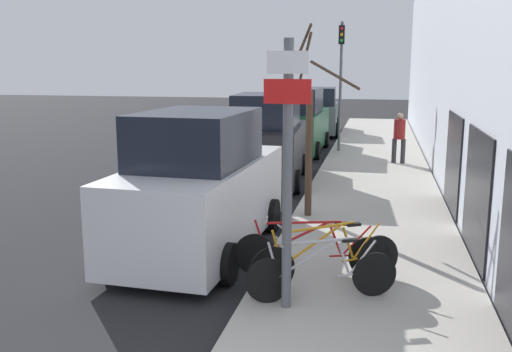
% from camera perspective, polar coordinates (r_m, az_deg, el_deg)
% --- Properties ---
extents(ground_plane, '(80.00, 80.00, 0.00)m').
position_cam_1_polar(ground_plane, '(15.01, 1.67, -1.20)').
color(ground_plane, black).
extents(sidewalk_curb, '(3.20, 32.00, 0.15)m').
position_cam_1_polar(sidewalk_curb, '(17.50, 11.77, 0.59)').
color(sidewalk_curb, '#ADA89E').
rests_on(sidewalk_curb, ground).
extents(building_facade, '(0.23, 32.00, 6.50)m').
position_cam_1_polar(building_facade, '(17.22, 18.12, 10.68)').
color(building_facade, '#B2B7C1').
rests_on(building_facade, ground).
extents(signpost, '(0.57, 0.14, 3.35)m').
position_cam_1_polar(signpost, '(6.95, 3.16, 0.79)').
color(signpost, '#595B60').
rests_on(signpost, sidewalk_curb).
extents(bicycle_0, '(1.92, 0.80, 0.83)m').
position_cam_1_polar(bicycle_0, '(7.61, 6.62, -9.63)').
color(bicycle_0, black).
rests_on(bicycle_0, sidewalk_curb).
extents(bicycle_1, '(1.97, 1.18, 0.90)m').
position_cam_1_polar(bicycle_1, '(8.05, 7.06, -8.29)').
color(bicycle_1, black).
rests_on(bicycle_1, sidewalk_curb).
extents(bicycle_2, '(2.27, 0.46, 0.85)m').
position_cam_1_polar(bicycle_2, '(8.40, 5.62, -7.55)').
color(bicycle_2, black).
rests_on(bicycle_2, sidewalk_curb).
extents(parked_car_0, '(2.20, 4.67, 2.44)m').
position_cam_1_polar(parked_car_0, '(9.81, -5.57, -1.24)').
color(parked_car_0, silver).
rests_on(parked_car_0, ground).
extents(parked_car_1, '(2.20, 4.23, 2.43)m').
position_cam_1_polar(parked_car_1, '(15.49, 1.14, 3.32)').
color(parked_car_1, black).
rests_on(parked_car_1, ground).
extents(parked_car_2, '(2.16, 4.78, 2.36)m').
position_cam_1_polar(parked_car_2, '(21.00, 4.03, 5.27)').
color(parked_car_2, '#144728').
rests_on(parked_car_2, ground).
extents(parked_car_3, '(2.10, 4.39, 2.16)m').
position_cam_1_polar(parked_car_3, '(26.66, 6.23, 6.29)').
color(parked_car_3, '#51565B').
rests_on(parked_car_3, ground).
extents(pedestrian_near, '(0.41, 0.35, 1.57)m').
position_cam_1_polar(pedestrian_near, '(18.30, 14.14, 4.07)').
color(pedestrian_near, '#333338').
rests_on(pedestrian_near, sidewalk_curb).
extents(street_tree, '(1.64, 1.11, 3.83)m').
position_cam_1_polar(street_tree, '(11.55, 5.33, 4.14)').
color(street_tree, '#4C3828').
rests_on(street_tree, sidewalk_curb).
extents(traffic_light, '(0.20, 0.30, 4.50)m').
position_cam_1_polar(traffic_light, '(20.47, 8.49, 10.53)').
color(traffic_light, '#595B60').
rests_on(traffic_light, sidewalk_curb).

